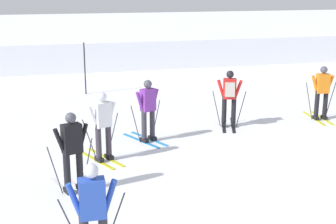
% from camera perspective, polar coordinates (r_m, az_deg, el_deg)
% --- Properties ---
extents(ground_plane, '(120.00, 120.00, 0.00)m').
position_cam_1_polar(ground_plane, '(10.49, 14.71, -9.09)').
color(ground_plane, white).
extents(far_snow_ridge, '(80.00, 8.02, 1.41)m').
position_cam_1_polar(far_snow_ridge, '(27.57, -4.17, 7.76)').
color(far_snow_ridge, white).
rests_on(far_snow_ridge, ground).
extents(skier_purple, '(1.03, 1.60, 1.71)m').
position_cam_1_polar(skier_purple, '(12.96, -2.40, 0.36)').
color(skier_purple, '#237AC6').
rests_on(skier_purple, ground).
extents(skier_white, '(1.00, 1.61, 1.71)m').
position_cam_1_polar(skier_white, '(11.64, -7.71, -1.49)').
color(skier_white, gold).
rests_on(skier_white, ground).
extents(skier_red, '(0.96, 1.63, 1.71)m').
position_cam_1_polar(skier_red, '(14.37, 7.26, 1.89)').
color(skier_red, black).
rests_on(skier_red, ground).
extents(skier_orange, '(1.00, 1.63, 1.71)m').
position_cam_1_polar(skier_orange, '(15.79, 17.70, 2.34)').
color(skier_orange, gold).
rests_on(skier_orange, ground).
extents(skier_black, '(0.95, 1.63, 1.71)m').
position_cam_1_polar(skier_black, '(9.99, -11.23, -4.45)').
color(skier_black, silver).
rests_on(skier_black, ground).
extents(skier_blue, '(1.00, 1.61, 1.71)m').
position_cam_1_polar(skier_blue, '(7.33, -8.85, -11.81)').
color(skier_blue, '#237AC6').
rests_on(skier_blue, ground).
extents(trail_marker_pole, '(0.05, 0.05, 1.99)m').
position_cam_1_polar(trail_marker_pole, '(18.88, -9.78, 5.07)').
color(trail_marker_pole, black).
rests_on(trail_marker_pole, ground).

